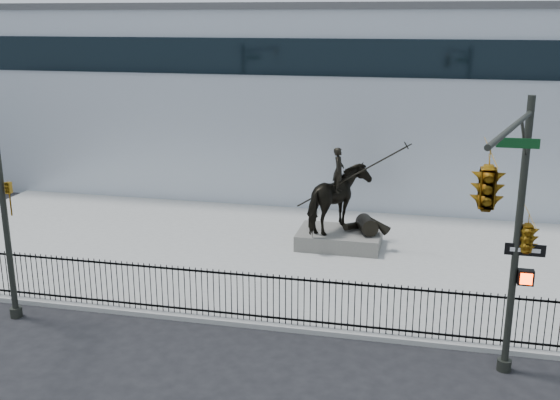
# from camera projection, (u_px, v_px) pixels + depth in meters

# --- Properties ---
(ground) EXTENTS (120.00, 120.00, 0.00)m
(ground) POSITION_uv_depth(u_px,v_px,m) (238.00, 345.00, 18.02)
(ground) COLOR black
(ground) RESTS_ON ground
(plaza) EXTENTS (30.00, 12.00, 0.15)m
(plaza) POSITION_uv_depth(u_px,v_px,m) (290.00, 255.00, 24.58)
(plaza) COLOR gray
(plaza) RESTS_ON ground
(building) EXTENTS (44.00, 14.00, 9.00)m
(building) POSITION_uv_depth(u_px,v_px,m) (340.00, 97.00, 35.58)
(building) COLOR silver
(building) RESTS_ON ground
(picket_fence) EXTENTS (22.10, 0.10, 1.50)m
(picket_fence) POSITION_uv_depth(u_px,v_px,m) (250.00, 296.00, 18.95)
(picket_fence) COLOR black
(picket_fence) RESTS_ON plaza
(statue_plinth) EXTENTS (3.18, 2.20, 0.59)m
(statue_plinth) POSITION_uv_depth(u_px,v_px,m) (339.00, 238.00, 25.26)
(statue_plinth) COLOR #5A5853
(statue_plinth) RESTS_ON plaza
(equestrian_statue) EXTENTS (4.05, 2.52, 3.43)m
(equestrian_statue) POSITION_uv_depth(u_px,v_px,m) (342.00, 200.00, 24.83)
(equestrian_statue) COLOR black
(equestrian_statue) RESTS_ON statue_plinth
(traffic_signal_right) EXTENTS (2.17, 6.86, 7.00)m
(traffic_signal_right) POSITION_uv_depth(u_px,v_px,m) (509.00, 211.00, 13.46)
(traffic_signal_right) COLOR #262923
(traffic_signal_right) RESTS_ON ground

